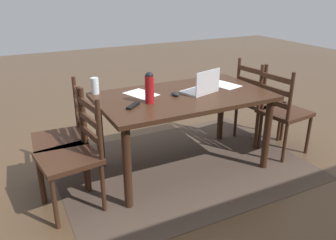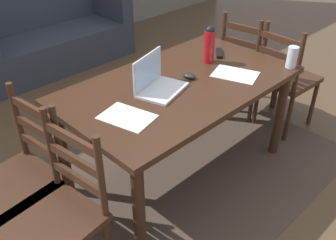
{
  "view_description": "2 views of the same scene",
  "coord_description": "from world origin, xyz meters",
  "px_view_note": "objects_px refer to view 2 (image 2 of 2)",
  "views": [
    {
      "loc": [
        1.49,
        2.62,
        1.71
      ],
      "look_at": [
        0.1,
        -0.11,
        0.48
      ],
      "focal_mm": 36.38,
      "sensor_mm": 36.0,
      "label": 1
    },
    {
      "loc": [
        -1.63,
        -1.52,
        1.91
      ],
      "look_at": [
        -0.14,
        -0.03,
        0.53
      ],
      "focal_mm": 40.47,
      "sensor_mm": 36.0,
      "label": 2
    }
  ],
  "objects_px": {
    "dining_table": "(180,94)",
    "laptop": "(156,81)",
    "drinking_glass": "(292,57)",
    "water_bottle": "(209,44)",
    "chair_left_far": "(22,180)",
    "chair_left_near": "(56,216)",
    "chair_right_near": "(284,79)",
    "couch": "(48,34)",
    "chair_right_far": "(248,66)",
    "computer_mouse": "(189,76)",
    "tv_remote": "(219,53)"
  },
  "relations": [
    {
      "from": "chair_left_near",
      "to": "computer_mouse",
      "type": "relative_size",
      "value": 9.5
    },
    {
      "from": "dining_table",
      "to": "chair_right_near",
      "type": "relative_size",
      "value": 1.68
    },
    {
      "from": "chair_right_near",
      "to": "chair_left_near",
      "type": "bearing_deg",
      "value": 179.93
    },
    {
      "from": "couch",
      "to": "laptop",
      "type": "height_order",
      "value": "couch"
    },
    {
      "from": "chair_left_near",
      "to": "laptop",
      "type": "relative_size",
      "value": 2.57
    },
    {
      "from": "chair_left_near",
      "to": "couch",
      "type": "relative_size",
      "value": 0.53
    },
    {
      "from": "chair_left_near",
      "to": "laptop",
      "type": "height_order",
      "value": "laptop"
    },
    {
      "from": "couch",
      "to": "chair_right_near",
      "type": "bearing_deg",
      "value": -74.54
    },
    {
      "from": "dining_table",
      "to": "laptop",
      "type": "bearing_deg",
      "value": 168.45
    },
    {
      "from": "dining_table",
      "to": "chair_left_far",
      "type": "height_order",
      "value": "chair_left_far"
    },
    {
      "from": "couch",
      "to": "tv_remote",
      "type": "relative_size",
      "value": 10.59
    },
    {
      "from": "drinking_glass",
      "to": "tv_remote",
      "type": "distance_m",
      "value": 0.53
    },
    {
      "from": "chair_right_far",
      "to": "drinking_glass",
      "type": "relative_size",
      "value": 6.22
    },
    {
      "from": "computer_mouse",
      "to": "chair_right_far",
      "type": "bearing_deg",
      "value": 5.66
    },
    {
      "from": "chair_right_far",
      "to": "water_bottle",
      "type": "distance_m",
      "value": 0.84
    },
    {
      "from": "chair_right_near",
      "to": "laptop",
      "type": "xyz_separation_m",
      "value": [
        -1.27,
        0.22,
        0.35
      ]
    },
    {
      "from": "water_bottle",
      "to": "computer_mouse",
      "type": "bearing_deg",
      "value": -165.6
    },
    {
      "from": "chair_left_far",
      "to": "tv_remote",
      "type": "xyz_separation_m",
      "value": [
        1.63,
        -0.08,
        0.3
      ]
    },
    {
      "from": "chair_right_near",
      "to": "drinking_glass",
      "type": "bearing_deg",
      "value": -150.09
    },
    {
      "from": "chair_left_far",
      "to": "couch",
      "type": "relative_size",
      "value": 0.53
    },
    {
      "from": "couch",
      "to": "laptop",
      "type": "xyz_separation_m",
      "value": [
        -0.54,
        -2.41,
        0.46
      ]
    },
    {
      "from": "dining_table",
      "to": "tv_remote",
      "type": "bearing_deg",
      "value": 11.2
    },
    {
      "from": "dining_table",
      "to": "chair_left_far",
      "type": "distance_m",
      "value": 1.12
    },
    {
      "from": "chair_right_near",
      "to": "chair_right_far",
      "type": "bearing_deg",
      "value": 89.96
    },
    {
      "from": "couch",
      "to": "drinking_glass",
      "type": "distance_m",
      "value": 2.9
    },
    {
      "from": "couch",
      "to": "laptop",
      "type": "distance_m",
      "value": 2.51
    },
    {
      "from": "water_bottle",
      "to": "tv_remote",
      "type": "xyz_separation_m",
      "value": [
        0.17,
        0.03,
        -0.13
      ]
    },
    {
      "from": "chair_left_near",
      "to": "tv_remote",
      "type": "relative_size",
      "value": 5.59
    },
    {
      "from": "laptop",
      "to": "water_bottle",
      "type": "relative_size",
      "value": 1.36
    },
    {
      "from": "dining_table",
      "to": "chair_left_near",
      "type": "bearing_deg",
      "value": -170.58
    },
    {
      "from": "couch",
      "to": "chair_right_far",
      "type": "bearing_deg",
      "value": -72.21
    },
    {
      "from": "tv_remote",
      "to": "water_bottle",
      "type": "bearing_deg",
      "value": 59.58
    },
    {
      "from": "couch",
      "to": "tv_remote",
      "type": "height_order",
      "value": "couch"
    },
    {
      "from": "laptop",
      "to": "dining_table",
      "type": "bearing_deg",
      "value": -11.55
    },
    {
      "from": "laptop",
      "to": "tv_remote",
      "type": "relative_size",
      "value": 2.18
    },
    {
      "from": "drinking_glass",
      "to": "water_bottle",
      "type": "bearing_deg",
      "value": 126.41
    },
    {
      "from": "dining_table",
      "to": "chair_left_far",
      "type": "bearing_deg",
      "value": 170.09
    },
    {
      "from": "dining_table",
      "to": "laptop",
      "type": "height_order",
      "value": "laptop"
    },
    {
      "from": "chair_left_far",
      "to": "couch",
      "type": "height_order",
      "value": "couch"
    },
    {
      "from": "dining_table",
      "to": "drinking_glass",
      "type": "height_order",
      "value": "drinking_glass"
    },
    {
      "from": "computer_mouse",
      "to": "chair_left_far",
      "type": "bearing_deg",
      "value": 166.48
    },
    {
      "from": "chair_right_near",
      "to": "tv_remote",
      "type": "relative_size",
      "value": 5.59
    },
    {
      "from": "chair_right_near",
      "to": "water_bottle",
      "type": "bearing_deg",
      "value": 159.88
    },
    {
      "from": "chair_left_near",
      "to": "water_bottle",
      "type": "xyz_separation_m",
      "value": [
        1.46,
        0.26,
        0.44
      ]
    },
    {
      "from": "drinking_glass",
      "to": "tv_remote",
      "type": "relative_size",
      "value": 0.9
    },
    {
      "from": "couch",
      "to": "computer_mouse",
      "type": "xyz_separation_m",
      "value": [
        -0.27,
        -2.45,
        0.42
      ]
    },
    {
      "from": "chair_left_far",
      "to": "chair_right_near",
      "type": "bearing_deg",
      "value": -9.73
    },
    {
      "from": "chair_right_near",
      "to": "water_bottle",
      "type": "height_order",
      "value": "water_bottle"
    },
    {
      "from": "dining_table",
      "to": "laptop",
      "type": "relative_size",
      "value": 4.3
    },
    {
      "from": "chair_right_near",
      "to": "drinking_glass",
      "type": "relative_size",
      "value": 6.22
    }
  ]
}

